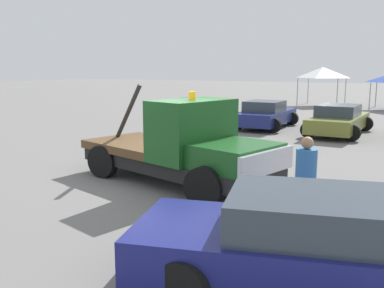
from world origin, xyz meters
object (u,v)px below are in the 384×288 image
at_px(traffic_cone, 228,149).
at_px(foreground_car, 333,247).
at_px(parked_car_navy, 265,115).
at_px(canopy_tent_white, 323,73).
at_px(parked_car_olive, 339,120).
at_px(parked_car_cream, 193,111).
at_px(person_near_truck, 306,176).
at_px(tow_truck, 185,149).

bearing_deg(traffic_cone, foreground_car, -55.53).
relative_size(parked_car_navy, canopy_tent_white, 1.48).
distance_m(parked_car_olive, traffic_cone, 7.14).
distance_m(parked_car_cream, parked_car_navy, 3.94).
height_order(person_near_truck, parked_car_cream, person_near_truck).
bearing_deg(parked_car_olive, traffic_cone, 162.40).
height_order(foreground_car, parked_car_cream, same).
bearing_deg(traffic_cone, parked_car_olive, 72.37).
relative_size(tow_truck, parked_car_olive, 1.20).
distance_m(canopy_tent_white, traffic_cone, 21.97).
bearing_deg(parked_car_cream, tow_truck, -155.92).
xyz_separation_m(parked_car_cream, parked_car_olive, (7.52, -0.06, 0.00)).
bearing_deg(canopy_tent_white, traffic_cone, -84.03).
relative_size(tow_truck, foreground_car, 1.04).
xyz_separation_m(foreground_car, parked_car_olive, (-2.89, 14.14, -0.00)).
bearing_deg(person_near_truck, canopy_tent_white, 26.72).
relative_size(person_near_truck, traffic_cone, 3.11).
relative_size(foreground_car, parked_car_olive, 1.16).
relative_size(tow_truck, parked_car_navy, 1.29).
bearing_deg(canopy_tent_white, parked_car_olive, -73.47).
xyz_separation_m(person_near_truck, parked_car_olive, (-1.90, 11.97, -0.34)).
bearing_deg(foreground_car, parked_car_navy, 96.87).
xyz_separation_m(tow_truck, traffic_cone, (-0.62, 3.77, -0.67)).
distance_m(foreground_car, canopy_tent_white, 30.05).
bearing_deg(person_near_truck, parked_car_navy, 37.35).
xyz_separation_m(tow_truck, parked_car_olive, (1.54, 10.57, -0.28)).
relative_size(foreground_car, canopy_tent_white, 1.84).
xyz_separation_m(tow_truck, canopy_tent_white, (-2.89, 25.50, 1.64)).
bearing_deg(parked_car_navy, parked_car_olive, -99.32).
relative_size(foreground_car, traffic_cone, 10.29).
xyz_separation_m(canopy_tent_white, traffic_cone, (2.27, -21.73, -2.31)).
distance_m(person_near_truck, traffic_cone, 6.62).
xyz_separation_m(foreground_car, person_near_truck, (-0.98, 2.17, 0.34)).
distance_m(tow_truck, traffic_cone, 3.88).
xyz_separation_m(tow_truck, foreground_car, (4.43, -3.58, -0.28)).
bearing_deg(canopy_tent_white, tow_truck, -83.54).
relative_size(parked_car_cream, parked_car_olive, 0.98).
bearing_deg(parked_car_cream, foreground_car, -149.04).
relative_size(parked_car_olive, canopy_tent_white, 1.59).
height_order(foreground_car, person_near_truck, person_near_truck).
relative_size(parked_car_cream, parked_car_navy, 1.05).
distance_m(person_near_truck, parked_car_navy, 13.57).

